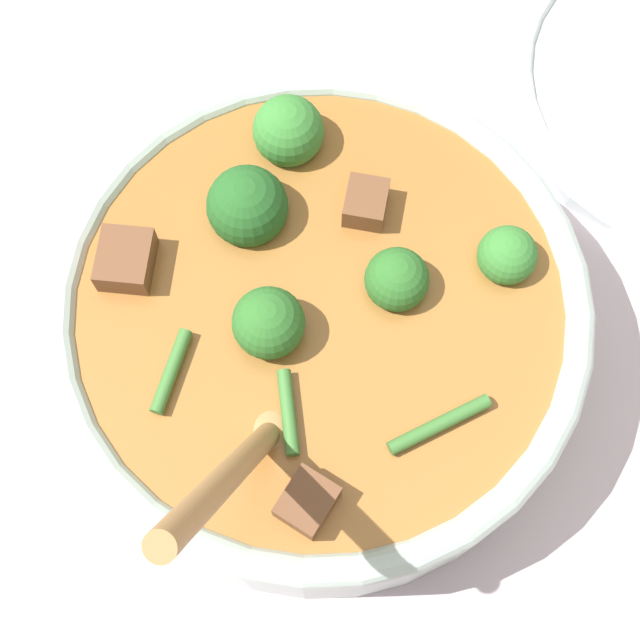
# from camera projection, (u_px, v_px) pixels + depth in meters

# --- Properties ---
(ground_plane) EXTENTS (4.00, 4.00, 0.00)m
(ground_plane) POSITION_uv_depth(u_px,v_px,m) (320.00, 352.00, 0.53)
(ground_plane) COLOR silver
(stew_bowl) EXTENTS (0.29, 0.28, 0.22)m
(stew_bowl) POSITION_uv_depth(u_px,v_px,m) (319.00, 322.00, 0.48)
(stew_bowl) COLOR #B2C6BC
(stew_bowl) RESTS_ON ground_plane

